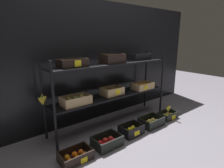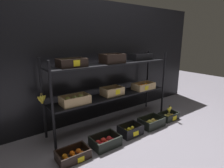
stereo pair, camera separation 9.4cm
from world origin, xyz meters
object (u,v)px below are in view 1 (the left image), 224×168
at_px(crate_ground_tangerine, 76,156).
at_px(display_rack, 111,80).
at_px(crate_ground_rightmost_apple_gold, 168,115).
at_px(crate_ground_apple_gold, 151,122).
at_px(banana_bunch_loose, 168,109).
at_px(crate_ground_apple_red, 107,142).
at_px(crate_ground_lemon, 131,130).

bearing_deg(crate_ground_tangerine, display_rack, 27.86).
xyz_separation_m(crate_ground_tangerine, crate_ground_rightmost_apple_gold, (1.67, 0.02, 0.00)).
height_order(display_rack, crate_ground_apple_gold, display_rack).
xyz_separation_m(crate_ground_apple_gold, banana_bunch_loose, (0.42, 0.00, 0.11)).
bearing_deg(display_rack, crate_ground_tangerine, -152.14).
relative_size(crate_ground_tangerine, crate_ground_apple_red, 1.02).
relative_size(crate_ground_apple_red, banana_bunch_loose, 2.37).
height_order(crate_ground_lemon, crate_ground_apple_gold, crate_ground_lemon).
distance_m(crate_ground_apple_red, crate_ground_lemon, 0.42).
distance_m(crate_ground_tangerine, crate_ground_lemon, 0.85).
xyz_separation_m(display_rack, crate_ground_apple_red, (-0.40, -0.43, -0.64)).
bearing_deg(display_rack, crate_ground_apple_red, -132.70).
bearing_deg(crate_ground_apple_gold, crate_ground_tangerine, -179.26).
distance_m(crate_ground_apple_red, crate_ground_apple_gold, 0.84).
xyz_separation_m(crate_ground_lemon, crate_ground_apple_gold, (0.41, -0.00, -0.00)).
height_order(crate_ground_tangerine, banana_bunch_loose, banana_bunch_loose).
bearing_deg(display_rack, crate_ground_apple_gold, -43.80).
bearing_deg(crate_ground_rightmost_apple_gold, banana_bunch_loose, -4.33).
bearing_deg(crate_ground_rightmost_apple_gold, crate_ground_tangerine, -179.42).
distance_m(crate_ground_apple_gold, crate_ground_rightmost_apple_gold, 0.41).
height_order(crate_ground_lemon, banana_bunch_loose, banana_bunch_loose).
height_order(crate_ground_apple_red, banana_bunch_loose, banana_bunch_loose).
bearing_deg(crate_ground_rightmost_apple_gold, crate_ground_apple_gold, -179.92).
relative_size(display_rack, crate_ground_tangerine, 5.85).
distance_m(crate_ground_lemon, crate_ground_rightmost_apple_gold, 0.83).
height_order(crate_ground_tangerine, crate_ground_apple_gold, crate_ground_apple_gold).
bearing_deg(crate_ground_apple_red, banana_bunch_loose, 0.73).
relative_size(crate_ground_tangerine, crate_ground_rightmost_apple_gold, 1.10).
bearing_deg(display_rack, crate_ground_lemon, -86.83).
height_order(crate_ground_tangerine, crate_ground_rightmost_apple_gold, same).
xyz_separation_m(crate_ground_tangerine, crate_ground_lemon, (0.85, 0.02, 0.01)).
height_order(display_rack, crate_ground_rightmost_apple_gold, display_rack).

